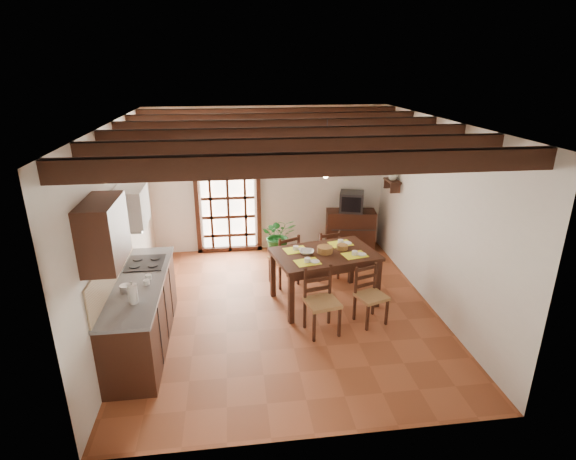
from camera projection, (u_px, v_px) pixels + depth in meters
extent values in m
plane|color=brown|center=(285.00, 310.00, 6.81)|extent=(5.00, 5.00, 0.00)
cube|color=silver|center=(269.00, 181.00, 8.65)|extent=(4.50, 0.02, 2.80)
cube|color=silver|center=(319.00, 316.00, 4.00)|extent=(4.50, 0.02, 2.80)
cube|color=silver|center=(119.00, 231.00, 6.05)|extent=(0.02, 5.00, 2.80)
cube|color=silver|center=(436.00, 217.00, 6.59)|extent=(0.02, 5.00, 2.80)
cube|color=white|center=(284.00, 122.00, 5.84)|extent=(4.50, 5.00, 0.02)
cube|color=black|center=(313.00, 164.00, 3.92)|extent=(4.50, 0.14, 0.20)
cube|color=black|center=(299.00, 148.00, 4.70)|extent=(4.50, 0.14, 0.20)
cube|color=black|center=(289.00, 136.00, 5.48)|extent=(4.50, 0.14, 0.20)
cube|color=black|center=(281.00, 127.00, 6.26)|extent=(4.50, 0.14, 0.20)
cube|color=black|center=(275.00, 120.00, 7.05)|extent=(4.50, 0.14, 0.20)
cube|color=black|center=(270.00, 114.00, 7.83)|extent=(4.50, 0.14, 0.20)
cube|color=white|center=(228.00, 197.00, 8.65)|extent=(1.01, 0.02, 2.11)
cube|color=black|center=(225.00, 138.00, 8.20)|extent=(1.26, 0.10, 0.08)
cube|color=black|center=(197.00, 199.00, 8.53)|extent=(0.08, 0.10, 2.28)
cube|color=black|center=(259.00, 197.00, 8.67)|extent=(0.08, 0.10, 2.28)
cube|color=black|center=(228.00, 198.00, 8.58)|extent=(1.01, 0.03, 2.02)
cube|color=black|center=(143.00, 314.00, 5.86)|extent=(0.60, 2.20, 0.88)
cube|color=slate|center=(138.00, 283.00, 5.70)|extent=(0.64, 2.25, 0.04)
cube|color=tan|center=(113.00, 268.00, 5.59)|extent=(0.02, 2.20, 0.50)
cube|color=black|center=(104.00, 233.00, 4.71)|extent=(0.35, 0.80, 0.70)
cube|color=white|center=(131.00, 206.00, 5.91)|extent=(0.38, 0.60, 0.50)
cube|color=silver|center=(133.00, 226.00, 6.00)|extent=(0.32, 0.55, 0.04)
cube|color=black|center=(145.00, 263.00, 6.21)|extent=(0.50, 0.55, 0.02)
cylinder|color=white|center=(133.00, 294.00, 5.15)|extent=(0.11, 0.11, 0.24)
cylinder|color=silver|center=(126.00, 289.00, 5.44)|extent=(0.14, 0.14, 0.10)
cube|color=black|center=(325.00, 254.00, 6.81)|extent=(1.70, 1.28, 0.05)
cube|color=black|center=(325.00, 259.00, 6.83)|extent=(1.53, 1.15, 0.11)
cube|color=black|center=(352.00, 262.00, 7.54)|extent=(0.09, 0.09, 0.77)
cube|color=black|center=(273.00, 274.00, 7.11)|extent=(0.09, 0.09, 0.77)
cube|color=black|center=(377.00, 284.00, 6.80)|extent=(0.09, 0.09, 0.77)
cube|color=black|center=(291.00, 299.00, 6.36)|extent=(0.09, 0.09, 0.77)
cube|color=#A37645|center=(322.00, 303.00, 6.10)|extent=(0.50, 0.49, 0.05)
cube|color=black|center=(318.00, 282.00, 6.18)|extent=(0.43, 0.12, 0.47)
cube|color=black|center=(322.00, 317.00, 6.18)|extent=(0.48, 0.46, 0.46)
cube|color=#A37645|center=(371.00, 296.00, 6.36)|extent=(0.49, 0.48, 0.05)
cube|color=black|center=(366.00, 279.00, 6.42)|extent=(0.38, 0.16, 0.43)
cube|color=black|center=(370.00, 309.00, 6.43)|extent=(0.46, 0.45, 0.42)
cube|color=#A37645|center=(284.00, 259.00, 7.51)|extent=(0.54, 0.53, 0.05)
cube|color=black|center=(289.00, 250.00, 7.30)|extent=(0.39, 0.20, 0.45)
cube|color=black|center=(284.00, 271.00, 7.59)|extent=(0.51, 0.50, 0.44)
cube|color=#A37645|center=(325.00, 253.00, 7.75)|extent=(0.49, 0.47, 0.05)
cube|color=black|center=(330.00, 245.00, 7.53)|extent=(0.41, 0.13, 0.45)
cube|color=black|center=(325.00, 265.00, 7.83)|extent=(0.46, 0.45, 0.44)
cube|color=#FAFD28|center=(303.00, 256.00, 6.50)|extent=(0.35, 0.26, 0.01)
cube|color=#FAFD28|center=(354.00, 253.00, 6.59)|extent=(0.35, 0.26, 0.01)
cube|color=#FAFD28|center=(298.00, 243.00, 6.95)|extent=(0.35, 0.26, 0.01)
cube|color=#FAFD28|center=(346.00, 241.00, 7.04)|extent=(0.35, 0.26, 0.01)
cylinder|color=olive|center=(325.00, 245.00, 6.75)|extent=(0.24, 0.24, 0.10)
imported|color=white|center=(307.00, 252.00, 6.75)|extent=(0.26, 0.26, 0.05)
cube|color=black|center=(350.00, 230.00, 8.93)|extent=(1.00, 0.56, 0.81)
cube|color=black|center=(352.00, 202.00, 8.72)|extent=(0.55, 0.53, 0.39)
cube|color=black|center=(354.00, 205.00, 8.53)|extent=(0.36, 0.13, 0.29)
cube|color=white|center=(346.00, 161.00, 8.69)|extent=(0.25, 0.03, 0.32)
cone|color=#9C3716|center=(279.00, 256.00, 8.47)|extent=(0.32, 0.32, 0.20)
imported|color=#144C19|center=(279.00, 233.00, 8.31)|extent=(1.67, 1.45, 1.80)
cube|color=black|center=(392.00, 181.00, 8.02)|extent=(0.20, 0.42, 0.03)
cube|color=black|center=(395.00, 188.00, 7.89)|extent=(0.18, 0.03, 0.18)
cube|color=black|center=(389.00, 183.00, 8.21)|extent=(0.18, 0.03, 0.18)
imported|color=#B2BFB2|center=(393.00, 175.00, 7.98)|extent=(0.15, 0.15, 0.15)
sphere|color=#FAFD28|center=(394.00, 164.00, 7.91)|extent=(0.14, 0.14, 0.14)
cylinder|color=#144C19|center=(393.00, 172.00, 7.96)|extent=(0.01, 0.01, 0.28)
cube|color=brown|center=(399.00, 153.00, 7.85)|extent=(0.03, 0.32, 0.32)
cube|color=#C3B292|center=(399.00, 153.00, 7.85)|extent=(0.01, 0.26, 0.26)
cylinder|color=black|center=(327.00, 144.00, 6.32)|extent=(0.01, 0.01, 0.70)
cone|color=#EFE8C1|center=(326.00, 170.00, 6.45)|extent=(0.36, 0.36, 0.14)
sphere|color=#FFD88C|center=(326.00, 175.00, 6.48)|extent=(0.09, 0.09, 0.09)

